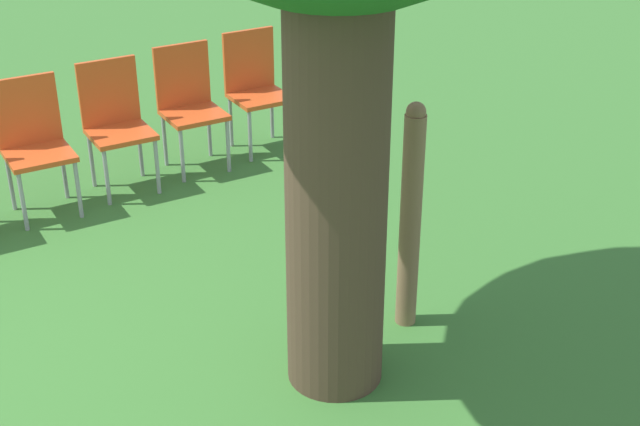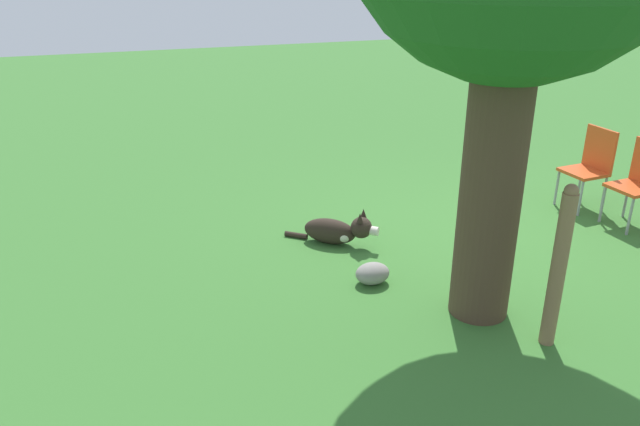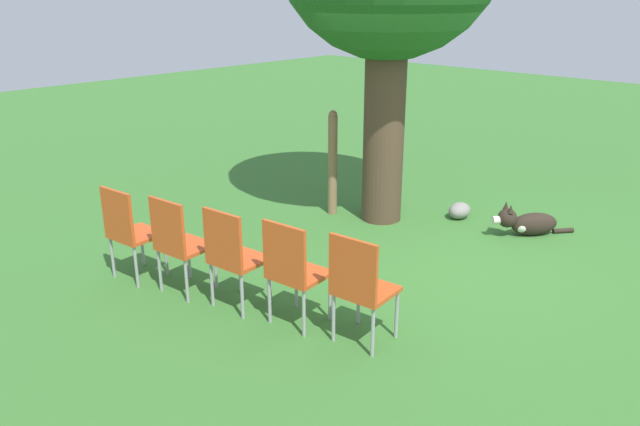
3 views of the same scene
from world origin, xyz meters
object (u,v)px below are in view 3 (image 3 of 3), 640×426
object	(u,v)px
fence_post	(333,163)
red_chair_3	(178,240)
red_chair_0	(360,283)
dog	(527,223)
red_chair_2	(232,253)
red_chair_4	(128,228)
red_chair_1	(293,267)

from	to	relation	value
fence_post	red_chair_3	bearing A→B (deg)	-170.64
red_chair_0	red_chair_3	xyz separation A→B (m)	(-0.45, 1.81, 0.00)
dog	red_chair_3	distance (m)	4.03
fence_post	red_chair_2	xyz separation A→B (m)	(-2.49, -1.04, -0.13)
red_chair_0	red_chair_3	world-z (taller)	same
dog	red_chair_2	bearing A→B (deg)	19.89
dog	red_chair_4	world-z (taller)	red_chair_4
red_chair_2	red_chair_3	xyz separation A→B (m)	(-0.15, 0.60, 0.00)
red_chair_1	red_chair_4	distance (m)	1.87
red_chair_0	red_chair_2	distance (m)	1.24
red_chair_1	red_chair_3	world-z (taller)	same
fence_post	red_chair_3	distance (m)	2.68
red_chair_1	red_chair_2	distance (m)	0.62
dog	red_chair_2	size ratio (longest dim) A/B	0.90
red_chair_1	red_chair_4	world-z (taller)	same
red_chair_3	red_chair_0	bearing A→B (deg)	-81.32
red_chair_0	red_chair_4	xyz separation A→B (m)	(-0.60, 2.41, 0.00)
fence_post	red_chair_0	size ratio (longest dim) A/B	1.39
dog	fence_post	distance (m)	2.44
red_chair_0	red_chair_2	size ratio (longest dim) A/B	1.00
red_chair_0	red_chair_2	bearing A→B (deg)	98.68
red_chair_4	fence_post	bearing A→B (deg)	-8.72
fence_post	red_chair_2	distance (m)	2.70
red_chair_0	red_chair_4	bearing A→B (deg)	98.68
fence_post	red_chair_0	world-z (taller)	fence_post
fence_post	red_chair_0	xyz separation A→B (m)	(-2.19, -2.25, -0.13)
fence_post	red_chair_1	world-z (taller)	fence_post
red_chair_1	red_chair_3	distance (m)	1.24
red_chair_0	dog	bearing A→B (deg)	-3.98
red_chair_4	red_chair_1	bearing A→B (deg)	-81.32
red_chair_1	red_chair_2	world-z (taller)	same
red_chair_0	red_chair_3	size ratio (longest dim) A/B	1.00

